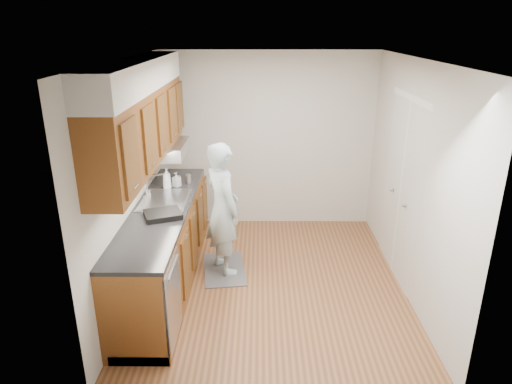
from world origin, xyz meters
TOP-DOWN VIEW (x-y plane):
  - floor at (0.00, 0.00)m, footprint 3.50×3.50m
  - ceiling at (0.00, 0.00)m, footprint 3.50×3.50m
  - wall_left at (-1.50, 0.00)m, footprint 0.02×3.50m
  - wall_right at (1.50, 0.00)m, footprint 0.02×3.50m
  - wall_back at (0.00, 1.75)m, footprint 3.00×0.02m
  - counter at (-1.20, -0.00)m, footprint 0.64×2.80m
  - upper_cabinets at (-1.33, 0.05)m, footprint 0.47×2.80m
  - closet_door at (1.49, 0.30)m, footprint 0.02×1.22m
  - floor_mat at (-0.55, 0.28)m, footprint 0.59×0.88m
  - person at (-0.55, 0.28)m, footprint 0.69×0.76m
  - soap_bottle_a at (-1.25, 0.58)m, footprint 0.14×0.14m
  - soap_bottle_b at (-1.15, 0.68)m, footprint 0.11×0.11m
  - soda_can at (-1.14, 0.76)m, footprint 0.06×0.06m
  - steel_can at (-1.02, 0.80)m, footprint 0.08×0.08m
  - dish_rack at (-1.13, -0.27)m, footprint 0.45×0.42m

SIDE VIEW (x-z plane):
  - floor at x=0.00m, z-range 0.00..0.00m
  - floor_mat at x=-0.55m, z-range 0.00..0.02m
  - counter at x=-1.20m, z-range -0.16..1.14m
  - person at x=-0.55m, z-range 0.02..1.81m
  - dish_rack at x=-1.13m, z-range 0.94..1.00m
  - soda_can at x=-1.14m, z-range 0.94..1.05m
  - steel_can at x=-1.02m, z-range 0.94..1.05m
  - closet_door at x=1.49m, z-range 0.00..2.05m
  - soap_bottle_b at x=-1.15m, z-range 0.94..1.12m
  - soap_bottle_a at x=-1.25m, z-range 0.94..1.21m
  - wall_left at x=-1.50m, z-range 0.00..2.50m
  - wall_right at x=1.50m, z-range 0.00..2.50m
  - wall_back at x=0.00m, z-range 0.00..2.50m
  - upper_cabinets at x=-1.33m, z-range 1.34..2.55m
  - ceiling at x=0.00m, z-range 2.50..2.50m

